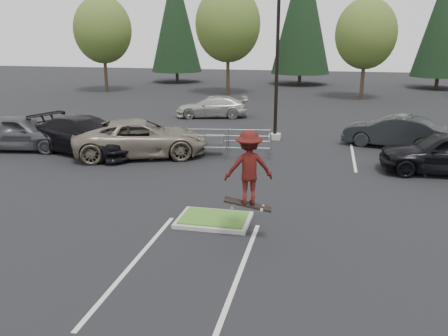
% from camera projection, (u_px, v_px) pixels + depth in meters
% --- Properties ---
extents(ground, '(120.00, 120.00, 0.00)m').
position_uv_depth(ground, '(214.00, 222.00, 14.48)').
color(ground, black).
rests_on(ground, ground).
extents(grass_median, '(2.20, 1.60, 0.16)m').
position_uv_depth(grass_median, '(214.00, 219.00, 14.46)').
color(grass_median, '#A5A29A').
rests_on(grass_median, ground).
extents(stall_lines, '(22.62, 17.60, 0.01)m').
position_uv_depth(stall_lines, '(216.00, 167.00, 20.42)').
color(stall_lines, beige).
rests_on(stall_lines, ground).
extents(light_pole, '(0.70, 0.60, 10.12)m').
position_uv_depth(light_pole, '(277.00, 53.00, 24.38)').
color(light_pole, '#A5A29A').
rests_on(light_pole, ground).
extents(decid_a, '(5.44, 5.44, 8.91)m').
position_uv_depth(decid_a, '(103.00, 32.00, 44.83)').
color(decid_a, '#38281C').
rests_on(decid_a, ground).
extents(decid_b, '(5.89, 5.89, 9.64)m').
position_uv_depth(decid_b, '(228.00, 27.00, 42.71)').
color(decid_b, '#38281C').
rests_on(decid_b, ground).
extents(decid_c, '(5.12, 5.12, 8.38)m').
position_uv_depth(decid_c, '(366.00, 36.00, 39.80)').
color(decid_c, '#38281C').
rests_on(decid_c, ground).
extents(conif_a, '(5.72, 5.72, 13.00)m').
position_uv_depth(conif_a, '(176.00, 18.00, 52.95)').
color(conif_a, '#38281C').
rests_on(conif_a, ground).
extents(conif_b, '(6.38, 6.38, 14.50)m').
position_uv_depth(conif_b, '(303.00, 10.00, 50.33)').
color(conif_b, '#38281C').
rests_on(conif_b, ground).
extents(conif_c, '(5.50, 5.50, 12.50)m').
position_uv_depth(conif_c, '(445.00, 19.00, 46.79)').
color(conif_c, '#38281C').
rests_on(conif_c, ground).
extents(cart_corral, '(4.20, 2.01, 1.15)m').
position_uv_depth(cart_corral, '(218.00, 140.00, 22.09)').
color(cart_corral, gray).
rests_on(cart_corral, ground).
extents(skateboarder, '(1.48, 1.12, 2.24)m').
position_uv_depth(skateboarder, '(248.00, 168.00, 12.73)').
color(skateboarder, black).
rests_on(skateboarder, ground).
extents(car_l_tan, '(6.71, 4.82, 1.70)m').
position_uv_depth(car_l_tan, '(139.00, 138.00, 21.90)').
color(car_l_tan, '#776D5B').
rests_on(car_l_tan, ground).
extents(car_l_black, '(6.50, 4.35, 1.75)m').
position_uv_depth(car_l_black, '(85.00, 135.00, 22.46)').
color(car_l_black, black).
rests_on(car_l_black, ground).
extents(car_l_grey, '(5.34, 2.80, 1.73)m').
position_uv_depth(car_l_grey, '(19.00, 132.00, 23.18)').
color(car_l_grey, '#44464B').
rests_on(car_l_grey, ground).
extents(car_r_charc, '(5.12, 2.95, 1.60)m').
position_uv_depth(car_r_charc, '(394.00, 131.00, 23.68)').
color(car_r_charc, black).
rests_on(car_r_charc, ground).
extents(car_r_black, '(5.19, 2.21, 1.75)m').
position_uv_depth(car_r_black, '(446.00, 153.00, 19.17)').
color(car_r_black, black).
rests_on(car_r_black, ground).
extents(car_far_silver, '(5.14, 2.98, 1.40)m').
position_uv_depth(car_far_silver, '(213.00, 107.00, 32.09)').
color(car_far_silver, '#B2B2AC').
rests_on(car_far_silver, ground).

